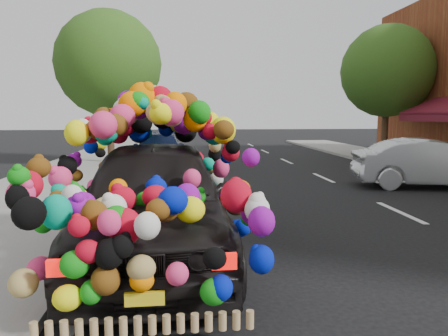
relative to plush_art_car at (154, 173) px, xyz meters
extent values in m
plane|color=black|center=(1.32, 2.40, -1.22)|extent=(100.00, 100.00, 0.00)
cube|color=gray|center=(-2.98, 2.40, -1.16)|extent=(4.00, 60.00, 0.12)
cube|color=gray|center=(-1.03, 2.40, -1.15)|extent=(0.15, 60.00, 0.13)
cube|color=#57101C|center=(9.27, 8.40, 0.73)|extent=(0.06, 5.20, 0.35)
cylinder|color=#332114|center=(-2.48, 11.90, 0.14)|extent=(0.28, 0.28, 2.73)
sphere|color=#295215|center=(-2.48, 11.90, 2.81)|extent=(4.20, 4.20, 4.20)
cylinder|color=#332114|center=(9.32, 12.40, 0.10)|extent=(0.28, 0.28, 2.64)
sphere|color=#295215|center=(9.32, 12.40, 2.68)|extent=(4.00, 4.00, 4.00)
imported|color=black|center=(0.00, 0.00, -0.37)|extent=(2.13, 5.06, 1.71)
cube|color=red|center=(-0.63, -2.54, -0.44)|extent=(0.22, 0.07, 0.14)
cube|color=red|center=(0.74, -2.51, -0.44)|extent=(0.22, 0.07, 0.14)
cube|color=yellow|center=(0.06, -2.53, -0.74)|extent=(0.34, 0.05, 0.12)
imported|color=black|center=(-0.48, 10.71, -0.56)|extent=(1.89, 4.56, 1.32)
imported|color=#AFB3B7|center=(7.28, 5.31, -0.54)|extent=(4.35, 2.24, 1.37)
camera|label=1|loc=(0.39, -6.14, 0.83)|focal=35.00mm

